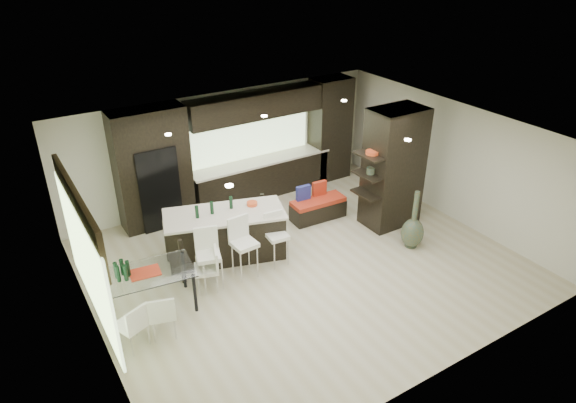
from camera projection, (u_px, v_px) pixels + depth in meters
ground at (304, 264)px, 10.35m from camera, size 8.00×8.00×0.00m
back_wall at (225, 147)px, 12.36m from camera, size 8.00×0.02×2.70m
left_wall at (87, 270)px, 7.86m from camera, size 0.02×7.00×2.70m
right_wall at (452, 161)px, 11.60m from camera, size 0.02×7.00×2.70m
ceiling at (306, 138)px, 9.10m from camera, size 8.00×7.00×0.02m
window_left at (87, 262)px, 8.02m from camera, size 0.04×3.20×1.90m
window_back at (247, 135)px, 12.51m from camera, size 3.40×0.04×1.20m
stone_accent at (78, 212)px, 7.62m from camera, size 0.08×3.00×0.80m
ceiling_spots at (298, 135)px, 9.29m from camera, size 4.00×3.00×0.02m
back_cabinetry at (249, 147)px, 12.34m from camera, size 6.80×0.68×2.70m
refrigerator at (155, 186)px, 11.37m from camera, size 0.90×0.68×1.90m
partition_column at (393, 168)px, 11.24m from camera, size 1.20×0.80×2.70m
kitchen_island at (226, 234)px, 10.40m from camera, size 2.59×1.70×1.00m
stool_left at (209, 266)px, 9.44m from camera, size 0.54×0.54×0.98m
stool_mid at (245, 254)px, 9.78m from camera, size 0.47×0.47×0.99m
stool_right at (277, 244)px, 10.16m from camera, size 0.43×0.43×0.90m
bench at (318, 209)px, 11.89m from camera, size 1.31×0.56×0.49m
floor_vase at (414, 220)px, 10.63m from camera, size 0.48×0.48×1.30m
dining_table at (148, 291)px, 8.92m from camera, size 1.73×1.11×0.78m
chair_near at (163, 316)px, 8.36m from camera, size 0.53×0.53×0.79m
chair_far at (132, 327)px, 8.12m from camera, size 0.55×0.55×0.78m
chair_end at (207, 272)px, 9.44m from camera, size 0.54×0.54×0.79m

